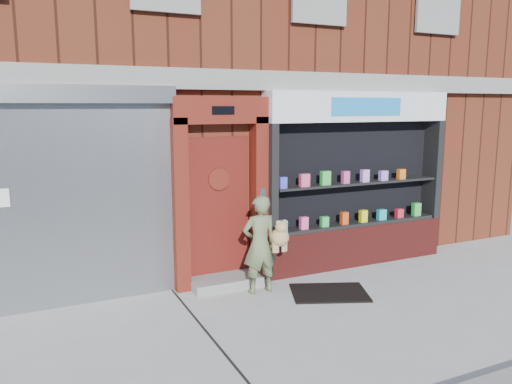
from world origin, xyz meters
TOP-DOWN VIEW (x-y plane):
  - ground at (0.00, 0.00)m, footprint 80.00×80.00m
  - building at (-0.00, 5.99)m, footprint 12.00×8.16m
  - shutter_bay at (-3.00, 1.93)m, footprint 3.10×0.30m
  - red_door_bay at (-0.75, 1.86)m, footprint 1.52×0.58m
  - pharmacy_bay at (1.75, 1.81)m, footprint 3.50×0.41m
  - woman at (-0.34, 1.25)m, footprint 0.73×0.36m
  - doormat at (0.54, 0.76)m, footprint 1.31×1.13m

SIDE VIEW (x-z plane):
  - ground at x=0.00m, z-range 0.00..0.00m
  - doormat at x=0.54m, z-range 0.00..0.03m
  - woman at x=-0.34m, z-range 0.01..1.49m
  - pharmacy_bay at x=1.75m, z-range -0.13..2.87m
  - red_door_bay at x=-0.75m, z-range 0.01..2.91m
  - shutter_bay at x=-3.00m, z-range 0.20..3.24m
  - building at x=0.00m, z-range 0.00..8.00m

